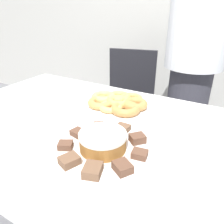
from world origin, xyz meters
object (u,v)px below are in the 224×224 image
office_chair_left (127,108)px  plate_cake (103,150)px  napkin (203,157)px  person_standing (194,57)px  frosted_cake (103,141)px  plate_donuts (118,106)px

office_chair_left → plate_cake: size_ratio=2.51×
office_chair_left → napkin: (0.70, -0.89, 0.35)m
person_standing → office_chair_left: person_standing is taller
person_standing → frosted_cake: person_standing is taller
plate_cake → office_chair_left: bearing=111.4°
office_chair_left → frosted_cake: (0.40, -1.02, 0.38)m
office_chair_left → napkin: office_chair_left is taller
person_standing → napkin: bearing=-75.4°
person_standing → frosted_cake: 0.94m
plate_donuts → person_standing: bearing=70.6°
office_chair_left → frosted_cake: office_chair_left is taller
plate_cake → plate_donuts: bearing=110.2°
plate_donuts → napkin: bearing=-25.8°
person_standing → office_chair_left: 0.70m
person_standing → frosted_cake: (-0.09, -0.93, -0.12)m
office_chair_left → plate_cake: office_chair_left is taller
frosted_cake → plate_cake: bearing=0.0°
frosted_cake → plate_donuts: bearing=110.2°
office_chair_left → plate_donuts: (0.28, -0.68, 0.35)m
plate_cake → napkin: plate_cake is taller
frosted_cake → person_standing: bearing=84.6°
plate_donuts → frosted_cake: 0.36m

